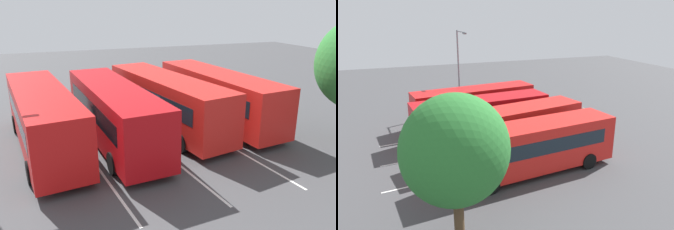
# 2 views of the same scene
# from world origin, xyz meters

# --- Properties ---
(ground_plane) EXTENTS (78.55, 78.55, 0.00)m
(ground_plane) POSITION_xyz_m (0.00, 0.00, 0.00)
(ground_plane) COLOR #424244
(bus_far_left) EXTENTS (10.91, 3.63, 3.17)m
(bus_far_left) POSITION_xyz_m (0.49, -5.21, 1.76)
(bus_far_left) COLOR red
(bus_far_left) RESTS_ON ground
(bus_center_left) EXTENTS (10.96, 4.30, 3.17)m
(bus_center_left) POSITION_xyz_m (0.40, -1.74, 1.76)
(bus_center_left) COLOR red
(bus_center_left) RESTS_ON ground
(bus_center_right) EXTENTS (10.87, 3.35, 3.17)m
(bus_center_right) POSITION_xyz_m (-0.75, 1.67, 1.76)
(bus_center_right) COLOR #B70C11
(bus_center_right) RESTS_ON ground
(bus_far_right) EXTENTS (10.92, 3.73, 3.17)m
(bus_far_right) POSITION_xyz_m (-0.36, 5.20, 1.76)
(bus_far_right) COLOR red
(bus_far_right) RESTS_ON ground
(pedestrian) EXTENTS (0.43, 0.43, 1.82)m
(pedestrian) POSITION_xyz_m (7.79, 0.64, 1.09)
(pedestrian) COLOR #232833
(pedestrian) RESTS_ON ground
(lane_stripe_outer_left) EXTENTS (16.94, 2.17, 0.01)m
(lane_stripe_outer_left) POSITION_xyz_m (0.00, -3.50, 0.00)
(lane_stripe_outer_left) COLOR silver
(lane_stripe_outer_left) RESTS_ON ground
(lane_stripe_inner_left) EXTENTS (16.94, 2.17, 0.01)m
(lane_stripe_inner_left) POSITION_xyz_m (0.00, 0.00, 0.00)
(lane_stripe_inner_left) COLOR silver
(lane_stripe_inner_left) RESTS_ON ground
(lane_stripe_inner_right) EXTENTS (16.94, 2.17, 0.01)m
(lane_stripe_inner_right) POSITION_xyz_m (0.00, 3.50, 0.00)
(lane_stripe_inner_right) COLOR silver
(lane_stripe_inner_right) RESTS_ON ground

